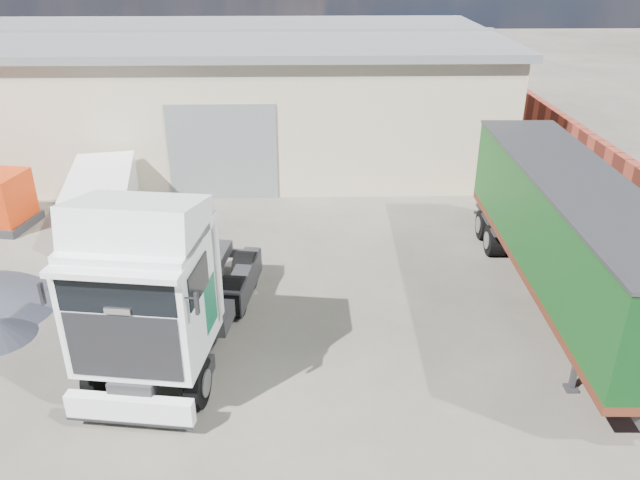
{
  "coord_description": "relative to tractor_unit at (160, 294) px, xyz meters",
  "views": [
    {
      "loc": [
        1.05,
        -12.19,
        8.85
      ],
      "look_at": [
        1.43,
        3.0,
        1.54
      ],
      "focal_mm": 35.0,
      "sensor_mm": 36.0,
      "label": 1
    }
  ],
  "objects": [
    {
      "name": "brick_boundary_wall",
      "position": [
        13.65,
        6.36,
        -0.64
      ],
      "size": [
        0.35,
        26.0,
        2.5
      ],
      "primitive_type": "cube",
      "color": "maroon",
      "rests_on": "ground"
    },
    {
      "name": "panel_van",
      "position": [
        -3.52,
        7.42,
        -0.88
      ],
      "size": [
        2.82,
        5.09,
        1.97
      ],
      "rotation": [
        0.0,
        0.0,
        0.19
      ],
      "color": "black",
      "rests_on": "ground"
    },
    {
      "name": "tractor_unit",
      "position": [
        0.0,
        0.0,
        0.0
      ],
      "size": [
        3.42,
        7.0,
        4.5
      ],
      "rotation": [
        0.0,
        0.0,
        -0.14
      ],
      "color": "black",
      "rests_on": "ground"
    },
    {
      "name": "box_trailer",
      "position": [
        9.87,
        2.4,
        0.32
      ],
      "size": [
        2.65,
        11.0,
        3.63
      ],
      "rotation": [
        0.0,
        0.0,
        -0.03
      ],
      "color": "#2D2D30",
      "rests_on": "ground"
    },
    {
      "name": "ground",
      "position": [
        2.15,
        0.36,
        -1.89
      ],
      "size": [
        120.0,
        120.0,
        0.0
      ],
      "primitive_type": "plane",
      "color": "#292721",
      "rests_on": "ground"
    },
    {
      "name": "warehouse",
      "position": [
        -3.85,
        16.36,
        0.77
      ],
      "size": [
        30.6,
        12.6,
        5.42
      ],
      "color": "#B4A88B",
      "rests_on": "ground"
    }
  ]
}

